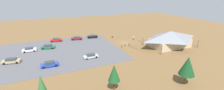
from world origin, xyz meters
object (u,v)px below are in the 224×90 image
at_px(trash_bin, 112,37).
at_px(car_red_front_row, 56,40).
at_px(bicycle_green_yard_front, 144,43).
at_px(bicycle_teal_front_row, 129,44).
at_px(visitor_crossing_yard, 160,38).
at_px(lot_sign, 118,39).
at_px(bicycle_black_lone_west, 122,47).
at_px(bicycle_silver_near_sign, 136,48).
at_px(car_silver_back_corner, 91,56).
at_px(pine_mideast, 188,66).
at_px(car_white_by_curb, 29,50).
at_px(bike_pavilion, 170,38).
at_px(bicycle_white_yard_center, 140,41).
at_px(car_blue_mid_lot, 50,64).
at_px(car_tan_end_stall, 11,61).
at_px(car_black_far_end, 92,36).
at_px(visitor_by_pavilion, 134,38).
at_px(bicycle_blue_lone_east, 125,45).
at_px(bicycle_yellow_near_porch, 160,37).
at_px(bicycle_orange_yard_right, 131,46).
at_px(pine_midwest, 114,73).
at_px(bicycle_red_trailside, 164,38).
at_px(bicycle_purple_by_bin, 154,39).
at_px(car_green_second_row, 48,47).
at_px(car_maroon_aisle_side, 77,38).

relative_size(trash_bin, car_red_front_row, 0.18).
xyz_separation_m(bicycle_green_yard_front, bicycle_teal_front_row, (5.86, -1.25, -0.05)).
bearing_deg(visitor_crossing_yard, bicycle_teal_front_row, 2.29).
bearing_deg(lot_sign, bicycle_black_lone_west, 76.23).
distance_m(bicycle_silver_near_sign, car_silver_back_corner, 17.40).
height_order(trash_bin, car_silver_back_corner, car_silver_back_corner).
height_order(pine_mideast, visitor_crossing_yard, pine_mideast).
xyz_separation_m(trash_bin, car_silver_back_corner, (15.20, 18.10, 0.26)).
bearing_deg(car_white_by_curb, bike_pavilion, 162.58).
bearing_deg(bicycle_white_yard_center, car_blue_mid_lot, 14.34).
bearing_deg(car_red_front_row, car_white_by_curb, 42.33).
distance_m(lot_sign, car_blue_mid_lot, 29.18).
xyz_separation_m(car_white_by_curb, visitor_crossing_yard, (-50.18, 6.49, 0.14)).
distance_m(bicycle_teal_front_row, car_tan_end_stall, 39.00).
bearing_deg(car_tan_end_stall, bicycle_white_yard_center, -177.03).
xyz_separation_m(bicycle_black_lone_west, car_black_far_end, (6.11, -16.77, 0.36)).
distance_m(pine_mideast, visitor_crossing_yard, 34.27).
xyz_separation_m(car_black_far_end, visitor_by_pavilion, (-15.18, 9.91, 0.20)).
bearing_deg(bicycle_blue_lone_east, visitor_crossing_yard, -176.39).
height_order(trash_bin, bicycle_yellow_near_porch, bicycle_yellow_near_porch).
distance_m(lot_sign, bicycle_teal_front_row, 5.39).
relative_size(bicycle_orange_yard_right, visitor_by_pavilion, 0.79).
xyz_separation_m(pine_midwest, visitor_by_pavilion, (-22.35, -29.26, -2.91)).
bearing_deg(bicycle_red_trailside, lot_sign, -10.56).
distance_m(bicycle_purple_by_bin, bicycle_black_lone_west, 17.22).
height_order(bicycle_orange_yard_right, bicycle_teal_front_row, bicycle_orange_yard_right).
bearing_deg(bicycle_red_trailside, bicycle_white_yard_center, -2.32).
bearing_deg(bike_pavilion, car_green_second_row, -20.50).
height_order(bicycle_purple_by_bin, bicycle_white_yard_center, bicycle_purple_by_bin).
distance_m(car_tan_end_stall, car_white_by_curb, 9.13).
bearing_deg(bicycle_white_yard_center, visitor_by_pavilion, -75.10).
bearing_deg(bicycle_silver_near_sign, car_maroon_aisle_side, -48.52).
distance_m(trash_bin, bicycle_red_trailside, 22.56).
distance_m(bicycle_white_yard_center, bicycle_silver_near_sign, 8.36).
relative_size(bicycle_green_yard_front, bicycle_red_trailside, 0.83).
distance_m(trash_bin, lot_sign, 6.99).
height_order(pine_mideast, bicycle_yellow_near_porch, pine_mideast).
bearing_deg(trash_bin, pine_midwest, 66.71).
xyz_separation_m(bike_pavilion, bicycle_yellow_near_porch, (-4.96, -11.36, -2.91)).
distance_m(car_blue_mid_lot, car_tan_end_stall, 11.89).
xyz_separation_m(car_tan_end_stall, car_green_second_row, (-10.08, -8.78, 0.02)).
distance_m(car_black_far_end, car_maroon_aisle_side, 6.97).
xyz_separation_m(car_green_second_row, visitor_by_pavilion, (-33.77, 2.70, 0.14)).
xyz_separation_m(trash_bin, car_blue_mid_lot, (27.00, 19.16, 0.30)).
distance_m(bicycle_orange_yard_right, visitor_crossing_yard, 16.31).
distance_m(pine_mideast, car_black_far_end, 44.35).
bearing_deg(car_silver_back_corner, pine_midwest, 89.41).
xyz_separation_m(pine_mideast, car_black_far_end, (7.94, -43.48, -3.63)).
xyz_separation_m(bicycle_purple_by_bin, bicycle_red_trailside, (-5.05, 0.56, -0.03)).
bearing_deg(bike_pavilion, car_tan_end_stall, -7.46).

